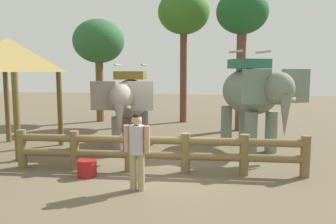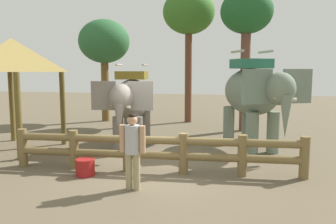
{
  "view_description": "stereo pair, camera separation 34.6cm",
  "coord_description": "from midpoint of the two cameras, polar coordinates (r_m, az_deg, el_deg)",
  "views": [
    {
      "loc": [
        1.85,
        -8.4,
        2.62
      ],
      "look_at": [
        0.0,
        1.51,
        1.4
      ],
      "focal_mm": 36.07,
      "sensor_mm": 36.0,
      "label": 1
    },
    {
      "loc": [
        2.19,
        -8.33,
        2.62
      ],
      "look_at": [
        0.0,
        1.51,
        1.4
      ],
      "focal_mm": 36.07,
      "sensor_mm": 36.0,
      "label": 2
    }
  ],
  "objects": [
    {
      "name": "tree_far_left",
      "position": [
        18.06,
        -10.19,
        11.42
      ],
      "size": [
        2.63,
        2.63,
        5.27
      ],
      "color": "brown",
      "rests_on": "ground"
    },
    {
      "name": "tree_back_center",
      "position": [
        17.6,
        4.11,
        16.12
      ],
      "size": [
        2.6,
        2.6,
        6.67
      ],
      "color": "brown",
      "rests_on": "ground"
    },
    {
      "name": "tourist_woman_in_black",
      "position": [
        7.46,
        -4.69,
        -5.74
      ],
      "size": [
        0.6,
        0.36,
        1.71
      ],
      "color": "tan",
      "rests_on": "ground"
    },
    {
      "name": "ground_plane",
      "position": [
        9.0,
        -1.0,
        -10.03
      ],
      "size": [
        60.0,
        60.0,
        0.0
      ],
      "primitive_type": "plane",
      "color": "brown"
    },
    {
      "name": "elephant_near_left",
      "position": [
        11.43,
        -5.41,
        1.81
      ],
      "size": [
        1.9,
        3.38,
        2.87
      ],
      "color": "slate",
      "rests_on": "ground"
    },
    {
      "name": "tree_far_right",
      "position": [
        15.38,
        13.79,
        15.4
      ],
      "size": [
        2.23,
        2.23,
        6.11
      ],
      "color": "brown",
      "rests_on": "ground"
    },
    {
      "name": "elephant_center",
      "position": [
        11.62,
        15.15,
        2.92
      ],
      "size": [
        3.01,
        3.9,
        3.31
      ],
      "color": "slate",
      "rests_on": "ground"
    },
    {
      "name": "thatched_shelter",
      "position": [
        12.28,
        -24.14,
        8.49
      ],
      "size": [
        3.22,
        3.22,
        3.7
      ],
      "color": "brown",
      "rests_on": "ground"
    },
    {
      "name": "feed_bucket",
      "position": [
        8.82,
        -12.71,
        -9.1
      ],
      "size": [
        0.48,
        0.48,
        0.43
      ],
      "color": "maroon",
      "rests_on": "ground"
    },
    {
      "name": "log_fence",
      "position": [
        8.79,
        -1.08,
        -6.36
      ],
      "size": [
        7.63,
        0.77,
        1.05
      ],
      "color": "brown",
      "rests_on": "ground"
    }
  ]
}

